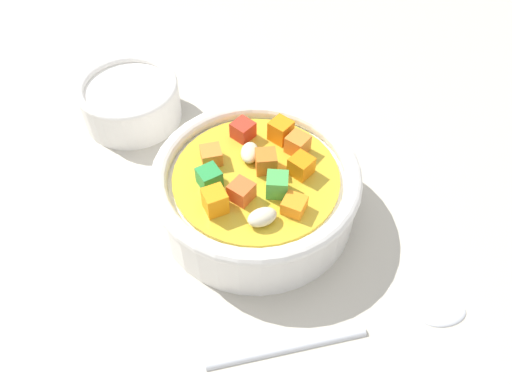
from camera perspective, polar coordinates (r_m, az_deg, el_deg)
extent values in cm
cube|color=#BAB2A0|center=(47.02, 0.00, -2.86)|extent=(140.00, 140.00, 2.00)
cylinder|color=white|center=(44.48, 0.00, -0.37)|extent=(17.47, 17.47, 4.46)
torus|color=white|center=(42.44, 0.00, 1.92)|extent=(17.92, 17.92, 1.49)
cylinder|color=gold|center=(42.63, 0.00, 1.70)|extent=(14.23, 14.23, 0.40)
cube|color=orange|center=(42.37, 1.13, 3.49)|extent=(1.95, 1.95, 1.78)
ellipsoid|color=beige|center=(38.93, 0.71, -2.85)|extent=(1.98, 2.66, 1.25)
cube|color=green|center=(40.64, 2.41, 0.83)|extent=(2.19, 2.19, 1.83)
cube|color=orange|center=(44.02, 4.74, 5.45)|extent=(2.43, 2.43, 1.69)
cube|color=orange|center=(43.32, -5.10, 4.17)|extent=(1.74, 1.74, 1.34)
cube|color=orange|center=(40.32, -1.65, 0.05)|extent=(2.43, 2.43, 1.58)
cube|color=orange|center=(42.23, 5.15, 2.97)|extent=(2.40, 2.40, 1.70)
cube|color=red|center=(45.17, -1.90, 6.97)|extent=(2.40, 2.40, 1.58)
cube|color=orange|center=(39.54, -4.67, -1.01)|extent=(2.01, 2.01, 2.04)
cube|color=orange|center=(39.78, 4.35, -1.48)|extent=(2.43, 2.43, 1.23)
cube|color=#278F3E|center=(41.47, -5.34, 1.72)|extent=(2.17, 2.17, 1.63)
ellipsoid|color=beige|center=(43.57, -1.05, 4.43)|extent=(2.78, 2.22, 1.01)
cube|color=orange|center=(44.94, 2.82, 6.97)|extent=(2.41, 2.41, 1.95)
cylinder|color=silver|center=(39.32, 3.55, -17.02)|extent=(1.11, 12.38, 0.85)
ellipsoid|color=silver|center=(43.07, 20.57, -12.62)|extent=(2.27, 3.84, 0.72)
cylinder|color=white|center=(55.29, -13.98, 9.76)|extent=(10.25, 10.25, 3.84)
torus|color=white|center=(53.98, -14.40, 11.46)|extent=(10.35, 10.35, 0.82)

